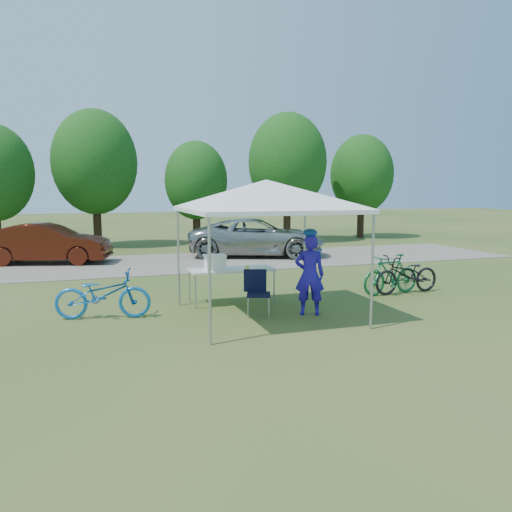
{
  "coord_description": "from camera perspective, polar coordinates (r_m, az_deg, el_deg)",
  "views": [
    {
      "loc": [
        -3.29,
        -9.27,
        2.52
      ],
      "look_at": [
        0.45,
        2.0,
        0.96
      ],
      "focal_mm": 35.0,
      "sensor_mm": 36.0,
      "label": 1
    }
  ],
  "objects": [
    {
      "name": "cooler",
      "position": [
        11.07,
        -4.69,
        -0.69
      ],
      "size": [
        0.46,
        0.31,
        0.33
      ],
      "color": "white",
      "rests_on": "folding_table"
    },
    {
      "name": "gravel_strip",
      "position": [
        17.75,
        -7.51,
        -0.69
      ],
      "size": [
        24.0,
        5.0,
        0.02
      ],
      "primitive_type": "cube",
      "color": "gray",
      "rests_on": "ground"
    },
    {
      "name": "cyclist",
      "position": [
        10.15,
        6.14,
        -2.16
      ],
      "size": [
        0.7,
        0.58,
        1.64
      ],
      "primitive_type": "imported",
      "rotation": [
        0.0,
        0.0,
        2.77
      ],
      "color": "#2315AC",
      "rests_on": "ground"
    },
    {
      "name": "folding_chair",
      "position": [
        10.15,
        0.11,
        -3.72
      ],
      "size": [
        0.59,
        0.62,
        0.92
      ],
      "rotation": [
        0.0,
        0.0,
        -0.33
      ],
      "color": "black",
      "rests_on": "ground"
    },
    {
      "name": "bike_blue",
      "position": [
        10.31,
        -17.09,
        -4.21
      ],
      "size": [
        1.94,
        1.0,
        0.97
      ],
      "primitive_type": "imported",
      "rotation": [
        0.0,
        0.0,
        1.37
      ],
      "color": "blue",
      "rests_on": "ground"
    },
    {
      "name": "ground",
      "position": [
        10.15,
        1.15,
        -6.87
      ],
      "size": [
        100.0,
        100.0,
        0.0
      ],
      "primitive_type": "plane",
      "color": "#2D5119",
      "rests_on": "ground"
    },
    {
      "name": "folding_table",
      "position": [
        11.19,
        -2.82,
        -1.67
      ],
      "size": [
        1.9,
        0.79,
        0.78
      ],
      "color": "white",
      "rests_on": "ground"
    },
    {
      "name": "bike_dark",
      "position": [
        12.78,
        16.89,
        -2.01
      ],
      "size": [
        1.86,
        0.76,
        0.95
      ],
      "primitive_type": "imported",
      "rotation": [
        0.0,
        0.0,
        -1.5
      ],
      "color": "black",
      "rests_on": "ground"
    },
    {
      "name": "minivan",
      "position": [
        19.12,
        0.09,
        2.15
      ],
      "size": [
        5.67,
        4.0,
        1.43
      ],
      "primitive_type": "imported",
      "rotation": [
        0.0,
        0.0,
        1.22
      ],
      "color": "#A2A39F",
      "rests_on": "gravel_strip"
    },
    {
      "name": "bike_green",
      "position": [
        12.55,
        15.16,
        -2.05
      ],
      "size": [
        1.69,
        0.68,
        0.98
      ],
      "primitive_type": "imported",
      "rotation": [
        0.0,
        0.0,
        -1.44
      ],
      "color": "#166639",
      "rests_on": "ground"
    },
    {
      "name": "ice_cream_cup",
      "position": [
        11.23,
        -1.01,
        -1.25
      ],
      "size": [
        0.08,
        0.08,
        0.06
      ],
      "primitive_type": "cylinder",
      "color": "yellow",
      "rests_on": "folding_table"
    },
    {
      "name": "sedan",
      "position": [
        18.61,
        -22.73,
        1.33
      ],
      "size": [
        4.41,
        2.43,
        1.38
      ],
      "primitive_type": "imported",
      "rotation": [
        0.0,
        0.0,
        1.33
      ],
      "color": "#44160B",
      "rests_on": "gravel_strip"
    },
    {
      "name": "canopy",
      "position": [
        9.83,
        1.19,
        8.28
      ],
      "size": [
        4.53,
        4.53,
        3.0
      ],
      "color": "#A5A5AA",
      "rests_on": "ground"
    },
    {
      "name": "treeline",
      "position": [
        23.53,
        -11.22,
        9.83
      ],
      "size": [
        24.89,
        4.28,
        6.3
      ],
      "color": "#382314",
      "rests_on": "ground"
    }
  ]
}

